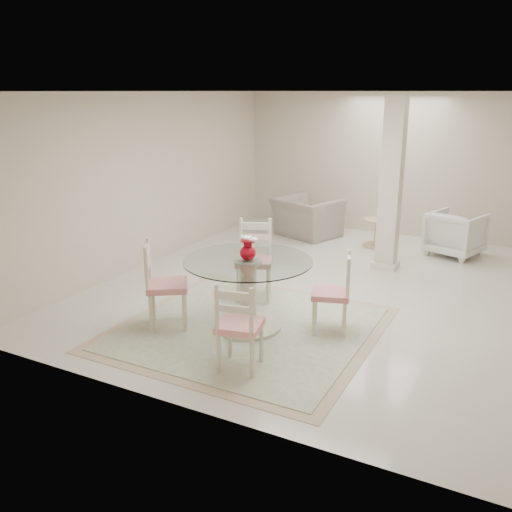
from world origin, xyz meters
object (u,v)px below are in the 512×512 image
at_px(recliner_taupe, 307,217).
at_px(armchair_white, 455,234).
at_px(dining_chair_south, 238,321).
at_px(side_table, 376,234).
at_px(dining_table, 248,295).
at_px(dining_chair_west, 160,279).
at_px(column, 391,183).
at_px(red_vase, 248,249).
at_px(dining_chair_north, 255,254).
at_px(dining_chair_east, 337,287).

height_order(recliner_taupe, armchair_white, armchair_white).
bearing_deg(dining_chair_south, side_table, -101.49).
height_order(dining_table, dining_chair_west, dining_chair_west).
distance_m(column, side_table, 1.66).
height_order(dining_chair_west, recliner_taupe, dining_chair_west).
distance_m(red_vase, dining_chair_north, 1.09).
distance_m(dining_table, dining_chair_west, 1.04).
distance_m(red_vase, dining_chair_south, 1.11).
xyz_separation_m(dining_table, dining_chair_east, (0.94, 0.40, 0.12)).
bearing_deg(dining_table, armchair_white, 68.32).
bearing_deg(dining_table, side_table, 84.97).
distance_m(column, red_vase, 3.20).
height_order(column, dining_table, column).
distance_m(dining_chair_east, recliner_taupe, 4.39).
height_order(column, dining_chair_north, column).
bearing_deg(dining_chair_east, dining_chair_south, -40.34).
distance_m(dining_chair_south, recliner_taupe, 5.45).
relative_size(column, dining_chair_north, 2.28).
distance_m(dining_table, dining_chair_south, 1.02).
height_order(recliner_taupe, side_table, recliner_taupe).
bearing_deg(column, dining_chair_south, -96.42).
bearing_deg(dining_chair_east, side_table, 170.33).
height_order(dining_table, recliner_taupe, dining_table).
height_order(column, armchair_white, column).
bearing_deg(red_vase, dining_chair_north, 113.45).
bearing_deg(dining_chair_south, dining_chair_west, -33.12).
relative_size(dining_chair_south, armchair_white, 1.26).
height_order(column, recliner_taupe, column).
relative_size(dining_chair_west, armchair_white, 1.40).
xyz_separation_m(dining_table, dining_chair_south, (0.39, -0.94, 0.12)).
bearing_deg(red_vase, dining_chair_east, 22.87).
bearing_deg(dining_table, recliner_taupe, 103.46).
distance_m(dining_table, red_vase, 0.55).
height_order(column, dining_chair_south, column).
xyz_separation_m(dining_table, dining_chair_north, (-0.41, 0.94, 0.19)).
relative_size(dining_table, dining_chair_south, 1.41).
relative_size(dining_chair_north, dining_chair_south, 1.13).
relative_size(red_vase, dining_chair_west, 0.24).
relative_size(column, dining_chair_east, 2.57).
xyz_separation_m(red_vase, dining_chair_north, (-0.41, 0.94, -0.36)).
bearing_deg(dining_chair_south, armchair_white, -115.84).
bearing_deg(dining_chair_east, dining_table, -85.09).
distance_m(red_vase, dining_chair_west, 1.09).
bearing_deg(recliner_taupe, dining_chair_north, 120.89).
bearing_deg(column, armchair_white, 54.66).
distance_m(dining_chair_west, armchair_white, 5.40).
distance_m(dining_chair_east, side_table, 3.87).
bearing_deg(column, red_vase, -105.34).
bearing_deg(dining_chair_north, dining_chair_east, -45.19).
bearing_deg(side_table, dining_chair_south, -89.77).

